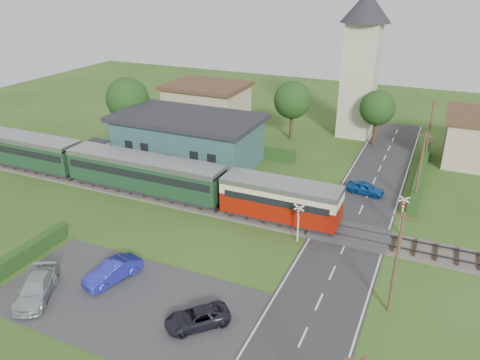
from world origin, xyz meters
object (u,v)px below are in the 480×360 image
at_px(crossing_signal_far, 403,209).
at_px(train, 117,167).
at_px(church_tower, 362,55).
at_px(pedestrian_near, 239,185).
at_px(car_park_silver, 36,289).
at_px(station_building, 188,138).
at_px(house_west, 207,103).
at_px(equipment_hut, 96,153).
at_px(pedestrian_far, 105,158).
at_px(car_park_blue, 113,271).
at_px(crossing_signal_near, 298,217).
at_px(car_on_road, 365,188).
at_px(car_park_dark, 197,318).

bearing_deg(crossing_signal_far, train, -174.80).
relative_size(church_tower, pedestrian_near, 10.33).
bearing_deg(car_park_silver, station_building, 68.66).
bearing_deg(house_west, car_park_silver, -78.32).
xyz_separation_m(house_west, crossing_signal_far, (28.60, -20.61, -0.65)).
height_order(equipment_hut, house_west, house_west).
xyz_separation_m(church_tower, pedestrian_far, (-21.92, -22.75, -8.94)).
xyz_separation_m(train, pedestrian_near, (11.63, 2.94, -0.88)).
xyz_separation_m(train, car_park_blue, (9.12, -12.54, -1.42)).
bearing_deg(crossing_signal_near, car_park_silver, -134.18).
relative_size(crossing_signal_far, pedestrian_near, 1.92).
bearing_deg(train, pedestrian_far, 142.31).
xyz_separation_m(car_park_blue, car_park_silver, (-3.33, -3.57, -0.01)).
height_order(station_building, house_west, house_west).
xyz_separation_m(equipment_hut, train, (5.29, -3.20, 0.43)).
bearing_deg(crossing_signal_far, station_building, 164.37).
xyz_separation_m(crossing_signal_near, pedestrian_far, (-23.32, 5.66, -0.86)).
height_order(station_building, car_on_road, station_building).
height_order(crossing_signal_near, pedestrian_near, crossing_signal_near).
relative_size(train, car_on_road, 12.36).
xyz_separation_m(crossing_signal_far, car_on_road, (-3.92, 6.10, -1.50)).
bearing_deg(crossing_signal_near, house_west, 130.11).
bearing_deg(train, car_park_silver, -70.23).
distance_m(train, car_park_blue, 15.57).
bearing_deg(station_building, car_park_silver, -83.00).
relative_size(car_park_blue, car_park_dark, 1.06).
distance_m(church_tower, house_west, 21.55).
relative_size(station_building, pedestrian_near, 9.39).
height_order(car_park_silver, car_park_dark, car_park_silver).
bearing_deg(crossing_signal_far, pedestrian_far, 178.38).
bearing_deg(pedestrian_far, car_park_blue, -117.33).
bearing_deg(car_on_road, church_tower, 22.26).
relative_size(car_on_road, car_park_dark, 0.89).
bearing_deg(car_park_blue, church_tower, 94.14).
height_order(church_tower, crossing_signal_far, church_tower).
relative_size(train, car_park_silver, 9.37).
height_order(station_building, car_park_silver, station_building).
height_order(equipment_hut, crossing_signal_far, crossing_signal_far).
bearing_deg(car_park_silver, crossing_signal_far, 13.71).
relative_size(house_west, car_park_silver, 2.34).
height_order(equipment_hut, crossing_signal_near, crossing_signal_near).
relative_size(station_building, crossing_signal_near, 4.88).
xyz_separation_m(car_park_dark, pedestrian_near, (-4.98, 17.07, 0.68)).
bearing_deg(church_tower, car_park_silver, -105.80).
bearing_deg(crossing_signal_near, station_building, 145.19).
height_order(equipment_hut, car_on_road, equipment_hut).
distance_m(equipment_hut, house_west, 20.05).
height_order(church_tower, pedestrian_near, church_tower).
height_order(equipment_hut, pedestrian_near, equipment_hut).
distance_m(equipment_hut, crossing_signal_near, 25.04).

